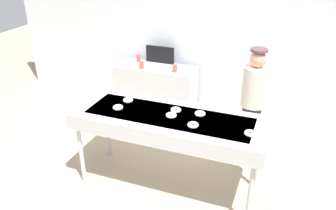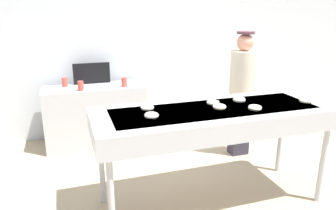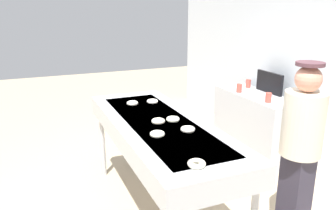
% 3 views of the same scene
% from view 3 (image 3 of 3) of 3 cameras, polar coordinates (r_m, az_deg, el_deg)
% --- Properties ---
extents(fryer_conveyor, '(2.34, 0.84, 1.02)m').
position_cam_3_polar(fryer_conveyor, '(3.22, -1.53, -4.48)').
color(fryer_conveyor, '#B7BABF').
rests_on(fryer_conveyor, ground).
extents(sugar_donut_0, '(0.15, 0.15, 0.04)m').
position_cam_3_polar(sugar_donut_0, '(3.19, 0.83, -2.45)').
color(sugar_donut_0, '#EFF2CE').
rests_on(sugar_donut_0, fryer_conveyor).
extents(sugar_donut_1, '(0.17, 0.17, 0.04)m').
position_cam_3_polar(sugar_donut_1, '(2.33, 4.90, -9.98)').
color(sugar_donut_1, white).
rests_on(sugar_donut_1, fryer_conveyor).
extents(sugar_donut_2, '(0.15, 0.15, 0.04)m').
position_cam_3_polar(sugar_donut_2, '(3.14, -1.69, -2.77)').
color(sugar_donut_2, '#FDF1CF').
rests_on(sugar_donut_2, fryer_conveyor).
extents(sugar_donut_3, '(0.18, 0.18, 0.04)m').
position_cam_3_polar(sugar_donut_3, '(3.74, -6.11, 0.33)').
color(sugar_donut_3, white).
rests_on(sugar_donut_3, fryer_conveyor).
extents(sugar_donut_4, '(0.18, 0.18, 0.04)m').
position_cam_3_polar(sugar_donut_4, '(2.94, 3.40, -4.17)').
color(sugar_donut_4, silver).
rests_on(sugar_donut_4, fryer_conveyor).
extents(sugar_donut_5, '(0.13, 0.13, 0.04)m').
position_cam_3_polar(sugar_donut_5, '(3.80, -2.68, 0.62)').
color(sugar_donut_5, silver).
rests_on(sugar_donut_5, fryer_conveyor).
extents(sugar_donut_6, '(0.17, 0.17, 0.04)m').
position_cam_3_polar(sugar_donut_6, '(2.83, -1.84, -4.98)').
color(sugar_donut_6, white).
rests_on(sugar_donut_6, fryer_conveyor).
extents(worker_baker, '(0.34, 0.34, 1.66)m').
position_cam_3_polar(worker_baker, '(3.04, 21.67, -6.63)').
color(worker_baker, '#302C3A').
rests_on(worker_baker, ground).
extents(prep_counter, '(1.42, 0.53, 0.87)m').
position_cam_3_polar(prep_counter, '(5.08, 14.54, -2.93)').
color(prep_counter, '#B7BABF').
rests_on(prep_counter, ground).
extents(paper_cup_0, '(0.08, 0.08, 0.13)m').
position_cam_3_polar(paper_cup_0, '(4.55, 16.79, 1.21)').
color(paper_cup_0, '#CC4C3F').
rests_on(paper_cup_0, prep_counter).
extents(paper_cup_1, '(0.08, 0.08, 0.13)m').
position_cam_3_polar(paper_cup_1, '(5.32, 13.55, 3.59)').
color(paper_cup_1, '#CC4C3F').
rests_on(paper_cup_1, prep_counter).
extents(paper_cup_2, '(0.08, 0.08, 0.13)m').
position_cam_3_polar(paper_cup_2, '(4.99, 12.08, 2.84)').
color(paper_cup_2, '#CC4C3F').
rests_on(paper_cup_2, prep_counter).
extents(menu_display, '(0.53, 0.04, 0.30)m').
position_cam_3_polar(menu_display, '(5.06, 16.95, 3.69)').
color(menu_display, black).
rests_on(menu_display, prep_counter).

